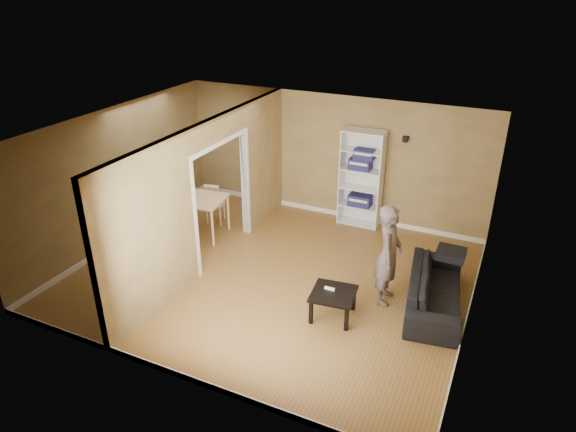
# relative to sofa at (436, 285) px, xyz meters

# --- Properties ---
(room_shell) EXTENTS (6.50, 6.50, 6.50)m
(room_shell) POSITION_rel_sofa_xyz_m (-2.70, -0.28, 0.91)
(room_shell) COLOR #945C30
(room_shell) RESTS_ON ground
(partition) EXTENTS (0.22, 5.50, 2.60)m
(partition) POSITION_rel_sofa_xyz_m (-3.90, -0.28, 0.91)
(partition) COLOR #A7874E
(partition) RESTS_ON ground
(wall_speaker) EXTENTS (0.10, 0.10, 0.10)m
(wall_speaker) POSITION_rel_sofa_xyz_m (-1.20, 2.41, 1.51)
(wall_speaker) COLOR black
(wall_speaker) RESTS_ON room_shell
(sofa) EXTENTS (2.15, 1.16, 0.78)m
(sofa) POSITION_rel_sofa_xyz_m (0.00, 0.00, 0.00)
(sofa) COLOR black
(sofa) RESTS_ON ground
(person) EXTENTS (0.75, 0.61, 1.95)m
(person) POSITION_rel_sofa_xyz_m (-0.74, -0.17, 0.59)
(person) COLOR slate
(person) RESTS_ON ground
(bookshelf) EXTENTS (0.85, 0.37, 2.01)m
(bookshelf) POSITION_rel_sofa_xyz_m (-1.97, 2.32, 0.62)
(bookshelf) COLOR white
(bookshelf) RESTS_ON ground
(paper_box_navy_a) EXTENTS (0.46, 0.30, 0.23)m
(paper_box_navy_a) POSITION_rel_sofa_xyz_m (-1.97, 2.27, 0.15)
(paper_box_navy_a) COLOR #34447D
(paper_box_navy_a) RESTS_ON bookshelf
(paper_box_navy_b) EXTENTS (0.43, 0.28, 0.22)m
(paper_box_navy_b) POSITION_rel_sofa_xyz_m (-2.01, 2.27, 0.93)
(paper_box_navy_b) COLOR navy
(paper_box_navy_b) RESTS_ON bookshelf
(paper_box_navy_c) EXTENTS (0.39, 0.26, 0.20)m
(paper_box_navy_c) POSITION_rel_sofa_xyz_m (-1.94, 2.27, 1.12)
(paper_box_navy_c) COLOR navy
(paper_box_navy_c) RESTS_ON bookshelf
(coffee_table) EXTENTS (0.65, 0.65, 0.43)m
(coffee_table) POSITION_rel_sofa_xyz_m (-1.35, -0.94, -0.02)
(coffee_table) COLOR black
(coffee_table) RESTS_ON ground
(game_controller) EXTENTS (0.16, 0.04, 0.03)m
(game_controller) POSITION_rel_sofa_xyz_m (-1.43, -0.89, 0.06)
(game_controller) COLOR white
(game_controller) RESTS_ON coffee_table
(dining_table) EXTENTS (1.26, 0.84, 0.79)m
(dining_table) POSITION_rel_sofa_xyz_m (-4.83, 0.47, 0.32)
(dining_table) COLOR tan
(dining_table) RESTS_ON ground
(chair_left) EXTENTS (0.44, 0.44, 0.87)m
(chair_left) POSITION_rel_sofa_xyz_m (-5.54, 0.47, 0.05)
(chair_left) COLOR tan
(chair_left) RESTS_ON ground
(chair_near) EXTENTS (0.59, 0.59, 1.06)m
(chair_near) POSITION_rel_sofa_xyz_m (-4.70, -0.15, 0.14)
(chair_near) COLOR tan
(chair_near) RESTS_ON ground
(chair_far) EXTENTS (0.50, 0.50, 0.90)m
(chair_far) POSITION_rel_sofa_xyz_m (-4.72, 1.09, 0.06)
(chair_far) COLOR tan
(chair_far) RESTS_ON ground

